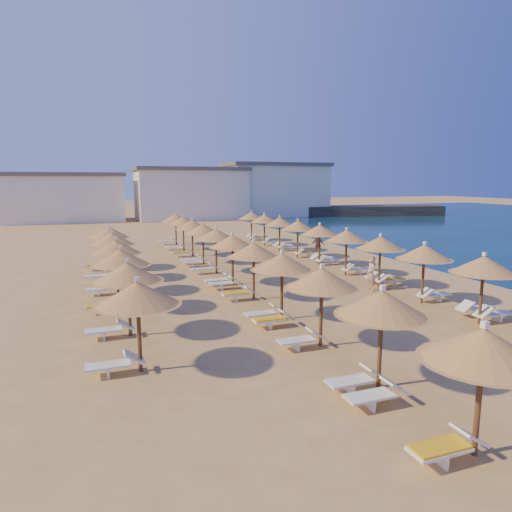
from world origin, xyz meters
name	(u,v)px	position (x,y,z in m)	size (l,w,h in m)	color
ground	(308,293)	(0.00, 0.00, 0.00)	(220.00, 220.00, 0.00)	tan
jetty	(348,211)	(28.33, 42.48, 0.75)	(30.00, 4.00, 1.50)	black
hotel_blocks	(189,193)	(4.00, 46.04, 3.70)	(45.92, 10.26, 8.10)	white
parasol_row_east	(347,237)	(3.97, 3.09, 2.28)	(2.50, 35.11, 2.81)	brown
parasol_row_west	(232,242)	(-2.93, 3.09, 2.28)	(2.50, 35.11, 2.81)	brown
parasol_row_inland	(118,253)	(-8.80, 1.45, 2.28)	(2.50, 18.81, 2.81)	brown
loungers	(269,276)	(-0.97, 2.81, 0.34)	(15.81, 34.05, 0.66)	white
beachgoer_c	(318,246)	(5.57, 9.57, 0.81)	(0.95, 0.40, 1.62)	tan
beachgoer_a	(371,274)	(3.18, -0.62, 0.87)	(0.63, 0.42, 1.73)	tan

